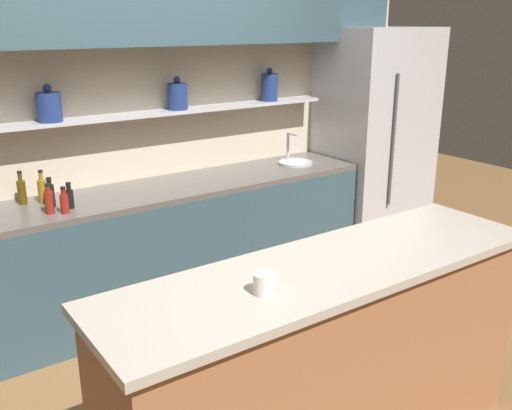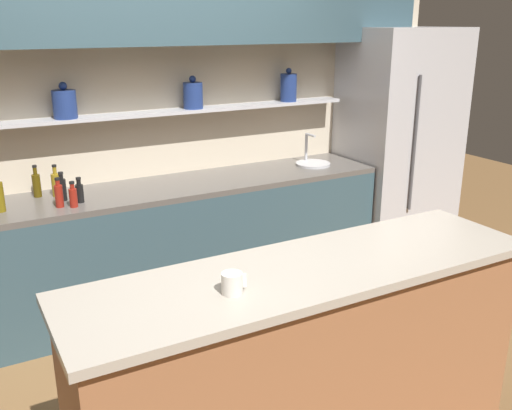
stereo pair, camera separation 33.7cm
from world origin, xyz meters
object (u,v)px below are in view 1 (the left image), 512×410
object	(u,v)px
refrigerator	(374,143)
bottle_sauce_9	(50,195)
bottle_sauce_0	(70,198)
coffee_mug	(264,283)
bottle_oil_3	(22,191)
sink_fixture	(295,161)
bottle_sauce_4	(64,202)
bottle_oil_6	(42,190)
bottle_sauce_2	(49,201)

from	to	relation	value
refrigerator	bottle_sauce_9	world-z (taller)	refrigerator
bottle_sauce_0	coffee_mug	size ratio (longest dim) A/B	1.60
refrigerator	bottle_sauce_9	xyz separation A→B (m)	(-2.84, 0.04, 0.00)
bottle_sauce_9	bottle_sauce_0	bearing A→B (deg)	-48.16
bottle_oil_3	coffee_mug	size ratio (longest dim) A/B	2.07
sink_fixture	bottle_sauce_9	size ratio (longest dim) A/B	1.47
refrigerator	bottle_sauce_0	world-z (taller)	refrigerator
sink_fixture	bottle_sauce_0	world-z (taller)	sink_fixture
bottle_sauce_0	bottle_sauce_4	world-z (taller)	same
refrigerator	bottle_sauce_4	world-z (taller)	refrigerator
refrigerator	sink_fixture	distance (m)	0.87
refrigerator	coffee_mug	bearing A→B (deg)	-143.84
bottle_oil_6	refrigerator	bearing A→B (deg)	-3.19
bottle_sauce_2	bottle_oil_3	size ratio (longest dim) A/B	0.88
sink_fixture	bottle_sauce_2	distance (m)	2.03
bottle_sauce_4	sink_fixture	bearing A→B (deg)	5.43
bottle_sauce_2	bottle_sauce_4	bearing A→B (deg)	-29.05
sink_fixture	bottle_sauce_2	bearing A→B (deg)	-175.99
bottle_sauce_4	coffee_mug	size ratio (longest dim) A/B	1.60
bottle_sauce_0	coffee_mug	bearing A→B (deg)	-83.90
sink_fixture	bottle_sauce_9	distance (m)	1.97
refrigerator	bottle_sauce_2	bearing A→B (deg)	-178.16
bottle_oil_3	sink_fixture	bearing A→B (deg)	-4.26
bottle_sauce_0	bottle_oil_3	world-z (taller)	bottle_oil_3
bottle_oil_6	coffee_mug	size ratio (longest dim) A/B	2.06
sink_fixture	bottle_sauce_0	size ratio (longest dim) A/B	1.68
bottle_sauce_9	bottle_sauce_4	bearing A→B (deg)	-80.05
bottle_sauce_2	bottle_sauce_9	xyz separation A→B (m)	(0.05, 0.14, -0.00)
coffee_mug	bottle_sauce_4	bearing A→B (deg)	98.24
bottle_sauce_2	refrigerator	bearing A→B (deg)	1.84
bottle_oil_6	bottle_sauce_2	bearing A→B (deg)	-96.76
bottle_oil_3	bottle_sauce_9	xyz separation A→B (m)	(0.13, -0.16, -0.01)
bottle_sauce_9	bottle_sauce_2	bearing A→B (deg)	-108.90
bottle_sauce_2	bottle_sauce_4	xyz separation A→B (m)	(0.08, -0.04, -0.01)
bottle_sauce_2	coffee_mug	size ratio (longest dim) A/B	1.82
sink_fixture	bottle_oil_6	bearing A→B (deg)	176.83
refrigerator	bottle_sauce_9	bearing A→B (deg)	179.14
bottle_sauce_0	bottle_sauce_4	size ratio (longest dim) A/B	1.00
bottle_sauce_2	bottle_oil_6	distance (m)	0.25
bottle_sauce_0	sink_fixture	bearing A→B (deg)	3.19
bottle_oil_6	coffee_mug	world-z (taller)	bottle_oil_6
bottle_oil_3	refrigerator	bearing A→B (deg)	-3.96
sink_fixture	bottle_oil_6	distance (m)	1.99
refrigerator	bottle_sauce_4	size ratio (longest dim) A/B	11.90
sink_fixture	bottle_sauce_4	xyz separation A→B (m)	(-1.94, -0.18, 0.04)
sink_fixture	bottle_oil_6	size ratio (longest dim) A/B	1.30
bottle_sauce_4	bottle_sauce_2	bearing A→B (deg)	150.95
sink_fixture	bottle_sauce_9	xyz separation A→B (m)	(-1.97, -0.01, 0.06)
sink_fixture	coffee_mug	xyz separation A→B (m)	(-1.69, -1.92, 0.12)
sink_fixture	coffee_mug	size ratio (longest dim) A/B	2.68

